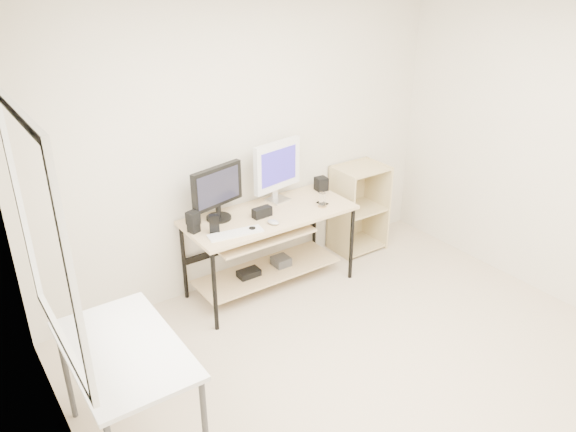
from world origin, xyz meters
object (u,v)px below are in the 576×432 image
(side_table, at_px, (125,359))
(white_imac, at_px, (277,167))
(shelf_unit, at_px, (356,207))
(black_monitor, at_px, (217,190))
(audio_controller, at_px, (214,224))
(desk, at_px, (267,235))

(side_table, height_order, white_imac, white_imac)
(side_table, distance_m, shelf_unit, 3.09)
(white_imac, bearing_deg, black_monitor, 172.94)
(side_table, height_order, black_monitor, black_monitor)
(shelf_unit, relative_size, audio_controller, 5.56)
(desk, distance_m, audio_controller, 0.62)
(shelf_unit, bearing_deg, black_monitor, -179.41)
(black_monitor, bearing_deg, side_table, -150.57)
(shelf_unit, distance_m, white_imac, 1.13)
(desk, bearing_deg, shelf_unit, 7.77)
(white_imac, bearing_deg, shelf_unit, -12.30)
(white_imac, relative_size, audio_controller, 3.44)
(desk, bearing_deg, black_monitor, 159.63)
(shelf_unit, bearing_deg, side_table, -156.67)
(desk, bearing_deg, audio_controller, -172.51)
(white_imac, xyz_separation_m, audio_controller, (-0.78, -0.26, -0.24))
(audio_controller, bearing_deg, desk, 32.49)
(black_monitor, height_order, white_imac, white_imac)
(desk, height_order, shelf_unit, shelf_unit)
(shelf_unit, xyz_separation_m, black_monitor, (-1.57, -0.02, 0.57))
(side_table, distance_m, black_monitor, 1.78)
(side_table, relative_size, black_monitor, 1.97)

